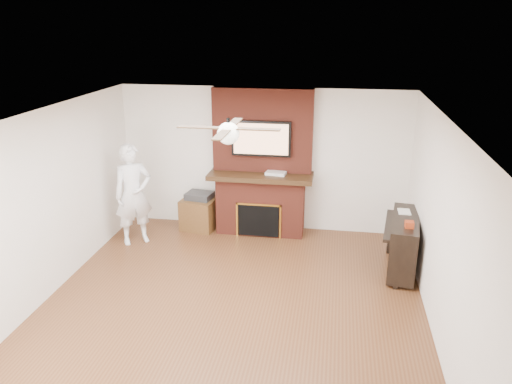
% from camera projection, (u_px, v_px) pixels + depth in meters
% --- Properties ---
extents(room_shell, '(5.36, 5.86, 2.86)m').
position_uv_depth(room_shell, '(230.00, 219.00, 6.13)').
color(room_shell, '#4E2C17').
rests_on(room_shell, ground).
extents(fireplace, '(1.78, 0.64, 2.50)m').
position_uv_depth(fireplace, '(261.00, 177.00, 8.59)').
color(fireplace, maroon).
rests_on(fireplace, ground).
extents(tv, '(1.00, 0.08, 0.60)m').
position_uv_depth(tv, '(261.00, 139.00, 8.32)').
color(tv, black).
rests_on(tv, fireplace).
extents(ceiling_fan, '(1.21, 1.21, 0.31)m').
position_uv_depth(ceiling_fan, '(228.00, 132.00, 5.78)').
color(ceiling_fan, black).
rests_on(ceiling_fan, room_shell).
extents(person, '(0.74, 0.70, 1.69)m').
position_uv_depth(person, '(133.00, 194.00, 8.18)').
color(person, white).
rests_on(person, ground).
extents(side_table, '(0.66, 0.66, 0.67)m').
position_uv_depth(side_table, '(200.00, 212.00, 8.92)').
color(side_table, '#503216').
rests_on(side_table, ground).
extents(piano, '(0.63, 1.32, 0.93)m').
position_uv_depth(piano, '(403.00, 242.00, 7.37)').
color(piano, black).
rests_on(piano, ground).
extents(cable_box, '(0.36, 0.23, 0.05)m').
position_uv_depth(cable_box, '(276.00, 173.00, 8.42)').
color(cable_box, silver).
rests_on(cable_box, fireplace).
extents(candle_orange, '(0.07, 0.07, 0.12)m').
position_uv_depth(candle_orange, '(255.00, 231.00, 8.73)').
color(candle_orange, red).
rests_on(candle_orange, ground).
extents(candle_cream, '(0.08, 0.08, 0.11)m').
position_uv_depth(candle_cream, '(270.00, 231.00, 8.72)').
color(candle_cream, beige).
rests_on(candle_cream, ground).
extents(candle_blue, '(0.06, 0.06, 0.08)m').
position_uv_depth(candle_blue, '(270.00, 232.00, 8.72)').
color(candle_blue, '#395CAD').
rests_on(candle_blue, ground).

